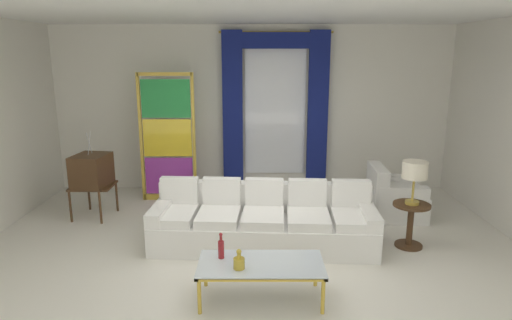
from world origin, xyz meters
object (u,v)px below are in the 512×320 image
(bottle_blue_decanter, at_px, (240,262))
(vintage_tv, at_px, (93,172))
(bottle_crystal_tall, at_px, (222,248))
(armchair_white, at_px, (394,199))
(stained_glass_divider, at_px, (169,140))
(couch_white_long, at_px, (265,222))
(coffee_table, at_px, (262,266))
(peacock_figurine, at_px, (192,196))
(table_lamp_brass, at_px, (416,172))
(round_side_table, at_px, (412,221))

(bottle_blue_decanter, height_order, vintage_tv, vintage_tv)
(bottle_blue_decanter, xyz_separation_m, bottle_crystal_tall, (-0.20, 0.23, 0.04))
(bottle_crystal_tall, relative_size, armchair_white, 0.33)
(vintage_tv, height_order, stained_glass_divider, stained_glass_divider)
(couch_white_long, xyz_separation_m, bottle_blue_decanter, (-0.27, -1.51, 0.17))
(coffee_table, distance_m, peacock_figurine, 2.97)
(bottle_crystal_tall, xyz_separation_m, table_lamp_brass, (2.40, 1.19, 0.51))
(round_side_table, bearing_deg, bottle_blue_decanter, -147.12)
(peacock_figurine, bearing_deg, armchair_white, -5.53)
(vintage_tv, distance_m, round_side_table, 4.72)
(vintage_tv, bearing_deg, bottle_blue_decanter, -47.06)
(bottle_blue_decanter, height_order, table_lamp_brass, table_lamp_brass)
(armchair_white, xyz_separation_m, peacock_figurine, (-3.21, 0.31, -0.07))
(coffee_table, height_order, stained_glass_divider, stained_glass_divider)
(bottle_crystal_tall, relative_size, vintage_tv, 0.21)
(vintage_tv, relative_size, table_lamp_brass, 2.36)
(coffee_table, xyz_separation_m, table_lamp_brass, (1.98, 1.30, 0.65))
(bottle_crystal_tall, distance_m, vintage_tv, 3.17)
(couch_white_long, xyz_separation_m, stained_glass_divider, (-1.61, 1.86, 0.75))
(coffee_table, relative_size, armchair_white, 1.49)
(armchair_white, bearing_deg, peacock_figurine, 174.47)
(armchair_white, relative_size, table_lamp_brass, 1.52)
(vintage_tv, relative_size, round_side_table, 2.26)
(couch_white_long, relative_size, coffee_table, 2.29)
(bottle_blue_decanter, bearing_deg, table_lamp_brass, 32.88)
(bottle_blue_decanter, height_order, stained_glass_divider, stained_glass_divider)
(table_lamp_brass, bearing_deg, stained_glass_divider, 151.22)
(bottle_crystal_tall, relative_size, round_side_table, 0.48)
(bottle_blue_decanter, distance_m, peacock_figurine, 3.02)
(couch_white_long, bearing_deg, bottle_blue_decanter, -100.23)
(vintage_tv, bearing_deg, table_lamp_brass, -13.77)
(round_side_table, bearing_deg, table_lamp_brass, 0.00)
(bottle_crystal_tall, relative_size, peacock_figurine, 0.47)
(couch_white_long, relative_size, bottle_crystal_tall, 10.45)
(stained_glass_divider, bearing_deg, bottle_blue_decanter, -68.34)
(armchair_white, xyz_separation_m, stained_glass_divider, (-3.65, 0.80, 0.77))
(peacock_figurine, distance_m, table_lamp_brass, 3.51)
(coffee_table, xyz_separation_m, peacock_figurine, (-1.12, 2.75, -0.15))
(stained_glass_divider, distance_m, peacock_figurine, 1.07)
(bottle_crystal_tall, xyz_separation_m, stained_glass_divider, (-1.14, 3.13, 0.54))
(coffee_table, relative_size, vintage_tv, 0.96)
(vintage_tv, height_order, armchair_white, vintage_tv)
(bottle_blue_decanter, bearing_deg, armchair_white, 47.92)
(peacock_figurine, bearing_deg, stained_glass_divider, 131.76)
(stained_glass_divider, bearing_deg, couch_white_long, -49.09)
(armchair_white, bearing_deg, bottle_blue_decanter, -132.08)
(vintage_tv, xyz_separation_m, round_side_table, (4.57, -1.12, -0.37))
(table_lamp_brass, bearing_deg, armchair_white, 84.39)
(couch_white_long, relative_size, peacock_figurine, 4.94)
(armchair_white, bearing_deg, bottle_crystal_tall, -137.14)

